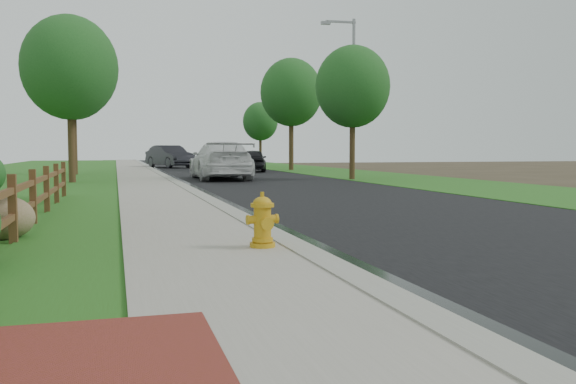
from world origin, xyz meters
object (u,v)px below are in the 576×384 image
object	(u,v)px
ranch_fence	(24,199)
dark_car_mid	(253,160)
white_suv	(220,161)
streetlight	(351,86)
fire_hydrant	(263,222)

from	to	relation	value
ranch_fence	dark_car_mid	world-z (taller)	dark_car_mid
white_suv	streetlight	xyz separation A→B (m)	(8.96, 5.48, 4.38)
ranch_fence	dark_car_mid	bearing A→B (deg)	69.87
streetlight	white_suv	bearing A→B (deg)	-148.57
fire_hydrant	streetlight	size ratio (longest dim) A/B	0.08
streetlight	ranch_fence	bearing A→B (deg)	-123.00
streetlight	dark_car_mid	bearing A→B (deg)	142.47
ranch_fence	dark_car_mid	distance (m)	29.59
fire_hydrant	white_suv	world-z (taller)	white_suv
ranch_fence	fire_hydrant	distance (m)	4.59
ranch_fence	dark_car_mid	xyz separation A→B (m)	(10.18, 27.78, 0.15)
ranch_fence	white_suv	bearing A→B (deg)	70.52
white_suv	dark_car_mid	size ratio (longest dim) A/B	1.43
fire_hydrant	white_suv	size ratio (longest dim) A/B	0.12
dark_car_mid	white_suv	bearing A→B (deg)	83.12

